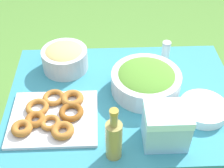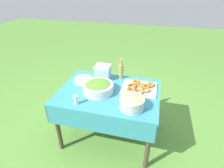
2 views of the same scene
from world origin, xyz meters
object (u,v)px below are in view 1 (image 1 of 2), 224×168
at_px(olive_oil_bottle, 114,139).
at_px(donut_platter, 53,115).
at_px(plate_stack, 203,109).
at_px(salad_bowl, 146,80).
at_px(cooler_box, 166,126).
at_px(pasta_bowl, 65,57).

bearing_deg(olive_oil_bottle, donut_platter, -38.35).
height_order(plate_stack, olive_oil_bottle, olive_oil_bottle).
relative_size(salad_bowl, plate_stack, 1.54).
height_order(donut_platter, cooler_box, cooler_box).
bearing_deg(donut_platter, cooler_box, 163.39).
distance_m(salad_bowl, plate_stack, 0.30).
bearing_deg(olive_oil_bottle, pasta_bowl, -67.90).
relative_size(donut_platter, cooler_box, 2.14).
xyz_separation_m(donut_platter, olive_oil_bottle, (-0.27, 0.21, 0.08)).
height_order(donut_platter, plate_stack, same).
relative_size(olive_oil_bottle, cooler_box, 1.43).
xyz_separation_m(pasta_bowl, plate_stack, (-0.67, 0.36, -0.05)).
relative_size(salad_bowl, olive_oil_bottle, 1.31).
relative_size(plate_stack, olive_oil_bottle, 0.85).
height_order(pasta_bowl, donut_platter, pasta_bowl).
bearing_deg(pasta_bowl, donut_platter, 85.35).
relative_size(donut_platter, olive_oil_bottle, 1.50).
height_order(olive_oil_bottle, cooler_box, olive_oil_bottle).
height_order(salad_bowl, donut_platter, salad_bowl).
bearing_deg(plate_stack, salad_bowl, -33.99).
height_order(salad_bowl, plate_stack, salad_bowl).
bearing_deg(salad_bowl, olive_oil_bottle, 65.54).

